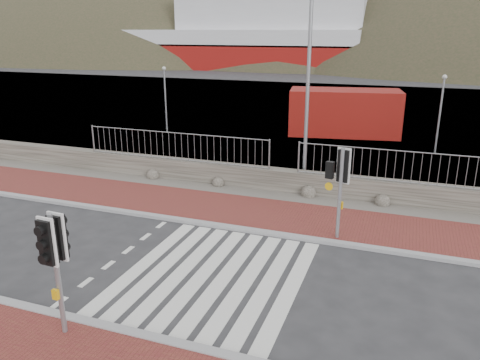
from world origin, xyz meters
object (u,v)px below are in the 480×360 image
at_px(traffic_signal_far, 340,174).
at_px(shipping_container, 344,112).
at_px(ferry, 235,35).
at_px(streetlight, 312,70).
at_px(traffic_signal_near, 54,250).

relative_size(traffic_signal_far, shipping_container, 0.44).
bearing_deg(ferry, streetlight, -66.95).
bearing_deg(ferry, traffic_signal_near, -72.41).
bearing_deg(streetlight, ferry, 104.67).
xyz_separation_m(traffic_signal_far, streetlight, (-1.93, 4.72, 2.66)).
height_order(traffic_signal_far, shipping_container, traffic_signal_far).
height_order(streetlight, shipping_container, streetlight).
relative_size(ferry, traffic_signal_near, 17.80).
bearing_deg(traffic_signal_far, streetlight, -55.24).
bearing_deg(traffic_signal_near, shipping_container, 86.12).
xyz_separation_m(ferry, traffic_signal_far, (27.36, -64.50, -3.22)).
bearing_deg(traffic_signal_near, traffic_signal_far, 58.40).
bearing_deg(traffic_signal_near, ferry, 110.63).
distance_m(traffic_signal_near, traffic_signal_far, 8.34).
bearing_deg(streetlight, traffic_signal_far, -76.18).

